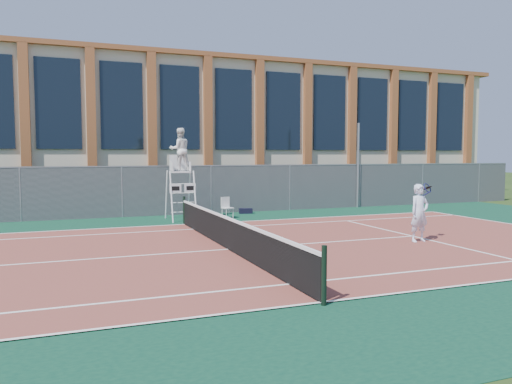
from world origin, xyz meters
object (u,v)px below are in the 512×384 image
object	(u,v)px
steel_pole	(358,165)
umpire_chair	(180,152)
tennis_player	(420,213)
plastic_chair	(226,206)

from	to	relation	value
steel_pole	umpire_chair	distance (m)	9.80
umpire_chair	tennis_player	world-z (taller)	umpire_chair
tennis_player	plastic_chair	bearing A→B (deg)	115.72
plastic_chair	tennis_player	size ratio (longest dim) A/B	0.50
umpire_chair	plastic_chair	world-z (taller)	umpire_chair
umpire_chair	plastic_chair	bearing A→B (deg)	-4.37
plastic_chair	tennis_player	distance (m)	8.69
umpire_chair	tennis_player	xyz separation A→B (m)	(5.73, -7.97, -1.90)
steel_pole	tennis_player	bearing A→B (deg)	-112.10
steel_pole	tennis_player	xyz separation A→B (m)	(-3.91, -9.62, -1.24)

